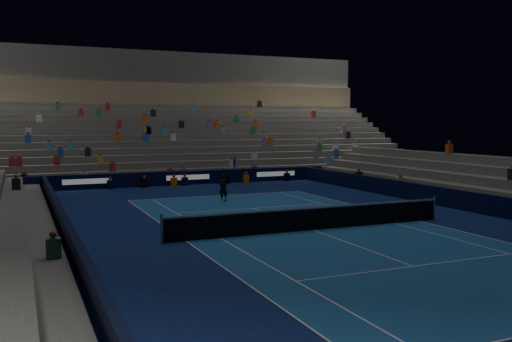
{
  "coord_description": "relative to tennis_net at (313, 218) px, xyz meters",
  "views": [
    {
      "loc": [
        -11.22,
        -20.01,
        4.48
      ],
      "look_at": [
        0.0,
        6.0,
        2.0
      ],
      "focal_mm": 38.89,
      "sensor_mm": 36.0,
      "label": 1
    }
  ],
  "objects": [
    {
      "name": "ground",
      "position": [
        0.0,
        0.0,
        -0.5
      ],
      "size": [
        90.0,
        90.0,
        0.0
      ],
      "primitive_type": "plane",
      "color": "navy",
      "rests_on": "ground"
    },
    {
      "name": "sponsor_barrier_west",
      "position": [
        -9.7,
        0.0,
        -0.0
      ],
      "size": [
        0.25,
        37.0,
        1.0
      ],
      "primitive_type": "cube",
      "color": "black",
      "rests_on": "ground"
    },
    {
      "name": "broadcast_camera",
      "position": [
        2.75,
        18.05,
        -0.17
      ],
      "size": [
        0.63,
        1.02,
        0.66
      ],
      "color": "black",
      "rests_on": "ground"
    },
    {
      "name": "tennis_player",
      "position": [
        -0.54,
        9.47,
        0.3
      ],
      "size": [
        0.68,
        0.57,
        1.61
      ],
      "primitive_type": "imported",
      "rotation": [
        0.0,
        0.0,
        3.5
      ],
      "color": "black",
      "rests_on": "ground"
    },
    {
      "name": "grandstand_main",
      "position": [
        0.0,
        27.9,
        2.87
      ],
      "size": [
        44.0,
        15.2,
        11.2
      ],
      "color": "#605F5B",
      "rests_on": "ground"
    },
    {
      "name": "sponsor_barrier_east",
      "position": [
        9.7,
        0.0,
        -0.0
      ],
      "size": [
        0.25,
        37.0,
        1.0
      ],
      "primitive_type": "cube",
      "color": "black",
      "rests_on": "ground"
    },
    {
      "name": "sponsor_barrier_far",
      "position": [
        0.0,
        18.5,
        -0.0
      ],
      "size": [
        44.0,
        0.25,
        1.0
      ],
      "primitive_type": "cube",
      "color": "black",
      "rests_on": "ground"
    },
    {
      "name": "court_surface",
      "position": [
        0.0,
        0.0,
        -0.5
      ],
      "size": [
        10.97,
        23.77,
        0.01
      ],
      "primitive_type": "cube",
      "color": "#1B5496",
      "rests_on": "ground"
    },
    {
      "name": "tennis_net",
      "position": [
        0.0,
        0.0,
        0.0
      ],
      "size": [
        12.9,
        0.1,
        1.1
      ],
      "color": "#B2B2B7",
      "rests_on": "ground"
    }
  ]
}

